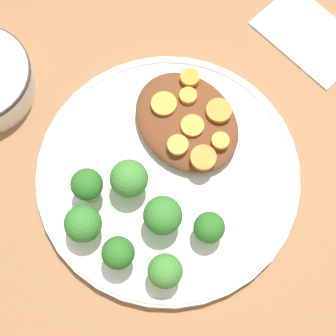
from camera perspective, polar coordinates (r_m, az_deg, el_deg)
name	(u,v)px	position (r m, az deg, el deg)	size (l,w,h in m)	color
ground_plane	(168,177)	(0.62, 0.00, -0.91)	(4.00, 4.00, 0.00)	#8C603D
plate	(168,174)	(0.61, 0.00, -0.62)	(0.29, 0.29, 0.02)	white
stew_mound	(187,121)	(0.61, 1.91, 4.76)	(0.13, 0.10, 0.03)	brown
broccoli_floret_0	(87,186)	(0.57, -8.20, -1.79)	(0.03, 0.03, 0.05)	#7FA85B
broccoli_floret_1	(165,271)	(0.55, -0.30, -10.44)	(0.03, 0.03, 0.05)	#759E51
broccoli_floret_2	(163,216)	(0.56, -0.53, -4.88)	(0.04, 0.04, 0.05)	#759E51
broccoli_floret_3	(209,228)	(0.56, 4.19, -6.11)	(0.03, 0.03, 0.04)	#759E51
broccoli_floret_4	(129,179)	(0.57, -3.98, -1.10)	(0.04, 0.04, 0.05)	#759E51
broccoli_floret_5	(84,225)	(0.57, -8.57, -5.72)	(0.04, 0.04, 0.05)	#7FA85B
broccoli_floret_6	(118,254)	(0.55, -5.06, -8.65)	(0.03, 0.03, 0.05)	#7FA85B
carrot_slice_0	(190,78)	(0.62, 2.24, 9.17)	(0.02, 0.02, 0.01)	orange
carrot_slice_1	(188,96)	(0.61, 2.06, 7.33)	(0.02, 0.02, 0.01)	orange
carrot_slice_2	(178,145)	(0.59, 1.01, 2.37)	(0.02, 0.02, 0.00)	orange
carrot_slice_3	(164,104)	(0.60, -0.42, 6.55)	(0.03, 0.03, 0.00)	orange
carrot_slice_4	(220,141)	(0.59, 5.34, 2.78)	(0.02, 0.02, 0.01)	orange
carrot_slice_5	(219,111)	(0.60, 5.19, 5.82)	(0.03, 0.03, 0.01)	orange
carrot_slice_6	(192,126)	(0.59, 2.49, 4.31)	(0.02, 0.02, 0.00)	orange
carrot_slice_7	(203,158)	(0.58, 3.61, 1.06)	(0.03, 0.03, 0.01)	orange
napkin	(310,35)	(0.71, 14.21, 12.98)	(0.13, 0.10, 0.01)	white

